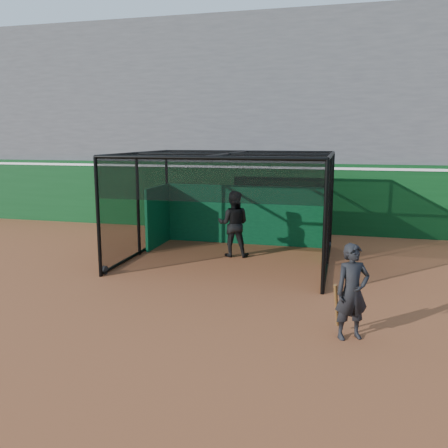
# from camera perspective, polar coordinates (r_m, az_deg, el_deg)

# --- Properties ---
(ground) EXTENTS (120.00, 120.00, 0.00)m
(ground) POSITION_cam_1_polar(r_m,az_deg,el_deg) (9.99, -7.99, -9.72)
(ground) COLOR brown
(ground) RESTS_ON ground
(outfield_wall) EXTENTS (50.00, 0.50, 2.50)m
(outfield_wall) POSITION_cam_1_polar(r_m,az_deg,el_deg) (17.67, 2.39, 3.46)
(outfield_wall) COLOR #0A3714
(outfield_wall) RESTS_ON ground
(grandstand) EXTENTS (50.00, 7.85, 8.95)m
(grandstand) POSITION_cam_1_polar(r_m,az_deg,el_deg) (21.27, 4.62, 13.22)
(grandstand) COLOR #4C4C4F
(grandstand) RESTS_ON ground
(batting_cage) EXTENTS (5.51, 4.73, 2.96)m
(batting_cage) POSITION_cam_1_polar(r_m,az_deg,el_deg) (13.11, 0.57, 1.89)
(batting_cage) COLOR black
(batting_cage) RESTS_ON ground
(batter) EXTENTS (1.00, 0.83, 1.90)m
(batter) POSITION_cam_1_polar(r_m,az_deg,el_deg) (13.69, 1.15, 0.01)
(batter) COLOR black
(batter) RESTS_ON ground
(on_deck_player) EXTENTS (0.72, 0.63, 1.67)m
(on_deck_player) POSITION_cam_1_polar(r_m,az_deg,el_deg) (8.42, 15.14, -7.89)
(on_deck_player) COLOR black
(on_deck_player) RESTS_ON ground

